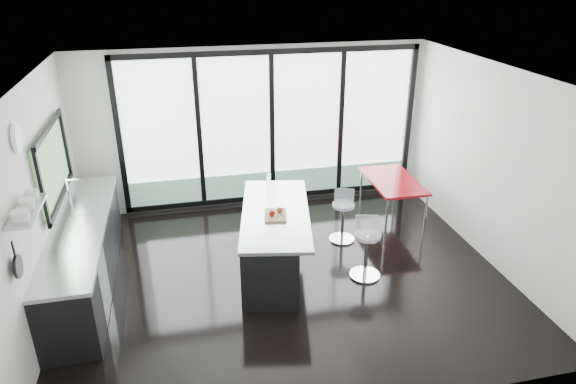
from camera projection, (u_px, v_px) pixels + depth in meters
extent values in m
cube|color=black|center=(286.00, 275.00, 7.23)|extent=(6.00, 5.00, 0.00)
cube|color=white|center=(285.00, 76.00, 6.07)|extent=(6.00, 5.00, 0.00)
cube|color=silver|center=(254.00, 128.00, 8.87)|extent=(6.00, 0.00, 2.80)
cube|color=white|center=(272.00, 127.00, 8.90)|extent=(5.00, 0.02, 2.50)
cube|color=gray|center=(273.00, 183.00, 9.30)|extent=(5.00, 0.02, 0.44)
cube|color=black|center=(199.00, 133.00, 8.62)|extent=(0.08, 0.04, 2.50)
cube|color=black|center=(272.00, 128.00, 8.87)|extent=(0.08, 0.04, 2.50)
cube|color=black|center=(341.00, 123.00, 9.12)|extent=(0.08, 0.04, 2.50)
cube|color=silver|center=(348.00, 297.00, 4.43)|extent=(6.00, 0.00, 2.80)
cube|color=silver|center=(38.00, 207.00, 6.05)|extent=(0.00, 5.00, 2.80)
cube|color=#5D8A51|center=(52.00, 164.00, 6.77)|extent=(0.02, 1.60, 0.90)
cube|color=#AAADAF|center=(27.00, 211.00, 5.18)|extent=(0.25, 0.80, 0.03)
cylinder|color=white|center=(16.00, 138.00, 5.40)|extent=(0.04, 0.30, 0.30)
cylinder|color=black|center=(18.00, 266.00, 4.97)|extent=(0.03, 0.24, 0.24)
cube|color=silver|center=(492.00, 166.00, 7.25)|extent=(0.00, 5.00, 2.80)
cube|color=black|center=(85.00, 256.00, 6.87)|extent=(0.65, 3.20, 0.87)
cube|color=#AAADAF|center=(79.00, 226.00, 6.68)|extent=(0.69, 3.24, 0.05)
cube|color=#AAADAF|center=(84.00, 209.00, 7.12)|extent=(0.45, 0.48, 0.06)
cylinder|color=silver|center=(69.00, 194.00, 6.99)|extent=(0.02, 0.02, 0.44)
cube|color=#AAADAF|center=(104.00, 286.00, 6.27)|extent=(0.03, 0.60, 0.80)
cube|color=black|center=(270.00, 241.00, 7.27)|extent=(1.12, 2.22, 0.84)
cube|color=#AAADAF|center=(275.00, 213.00, 7.09)|extent=(1.32, 2.32, 0.05)
cube|color=#A57954|center=(276.00, 215.00, 6.94)|extent=(0.36, 0.43, 0.03)
sphere|color=#7C0F00|center=(272.00, 213.00, 6.87)|extent=(0.10, 0.10, 0.09)
sphere|color=brown|center=(280.00, 210.00, 6.97)|extent=(0.10, 0.10, 0.08)
cylinder|color=silver|center=(269.00, 182.00, 7.68)|extent=(0.08, 0.08, 0.27)
cylinder|color=silver|center=(366.00, 255.00, 7.08)|extent=(0.52, 0.52, 0.68)
cylinder|color=silver|center=(343.00, 222.00, 8.02)|extent=(0.52, 0.52, 0.64)
cube|color=maroon|center=(391.00, 199.00, 8.69)|extent=(0.79, 1.35, 0.71)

